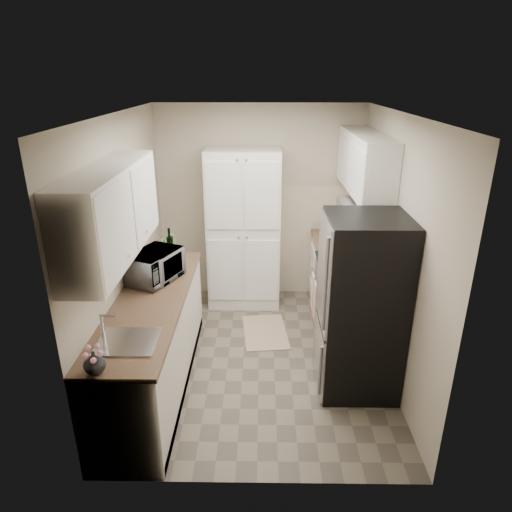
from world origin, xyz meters
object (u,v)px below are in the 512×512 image
Objects in this scene: electric_range at (347,302)px; wine_bottle at (170,245)px; toaster_oven at (347,228)px; refrigerator at (361,306)px; microwave at (155,266)px; pantry_cabinet at (244,230)px.

electric_range is 2.05m from wine_bottle.
electric_range is at bearing -4.08° from wine_bottle.
wine_bottle reaches higher than electric_range.
toaster_oven is at bearing 83.28° from electric_range.
microwave is (-1.96, 0.39, 0.22)m from refrigerator.
microwave is 2.45m from toaster_oven.
wine_bottle is 2.17m from toaster_oven.
refrigerator is at bearing -92.48° from electric_range.
electric_range is at bearing -54.61° from microwave.
pantry_cabinet is 3.71× the size of microwave.
toaster_oven is at bearing -35.12° from microwave.
microwave is at bearing -94.63° from wine_bottle.
electric_range is 2.12m from microwave.
refrigerator is 3.15× the size of microwave.
toaster_oven is (0.14, 1.65, 0.20)m from refrigerator.
pantry_cabinet is 2.07m from refrigerator.
refrigerator is at bearing -26.11° from wine_bottle.
microwave is at bearing -168.37° from electric_range.
pantry_cabinet is 1.11m from wine_bottle.
refrigerator reaches higher than toaster_oven.
pantry_cabinet is 4.59× the size of toaster_oven.
toaster_oven is (0.10, 0.85, 0.57)m from electric_range.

